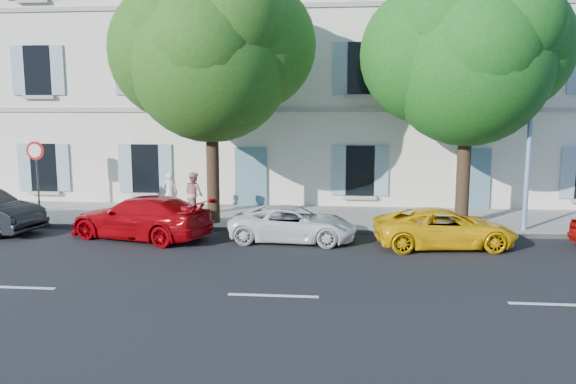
# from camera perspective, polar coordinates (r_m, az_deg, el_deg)

# --- Properties ---
(ground) EXTENTS (90.00, 90.00, 0.00)m
(ground) POSITION_cam_1_polar(r_m,az_deg,el_deg) (16.31, 0.18, -5.92)
(ground) COLOR black
(sidewalk) EXTENTS (36.00, 4.50, 0.15)m
(sidewalk) POSITION_cam_1_polar(r_m,az_deg,el_deg) (20.62, 1.32, -2.65)
(sidewalk) COLOR #A09E96
(sidewalk) RESTS_ON ground
(kerb) EXTENTS (36.00, 0.16, 0.16)m
(kerb) POSITION_cam_1_polar(r_m,az_deg,el_deg) (18.50, 0.83, -3.93)
(kerb) COLOR #9E998E
(kerb) RESTS_ON ground
(building) EXTENTS (28.00, 7.00, 12.00)m
(building) POSITION_cam_1_polar(r_m,az_deg,el_deg) (26.04, 2.30, 12.77)
(building) COLOR silver
(building) RESTS_ON ground
(car_red_coupe) EXTENTS (4.99, 3.15, 1.35)m
(car_red_coupe) POSITION_cam_1_polar(r_m,az_deg,el_deg) (18.23, -14.74, -2.50)
(car_red_coupe) COLOR #A2040B
(car_red_coupe) RESTS_ON ground
(car_white_coupe) EXTENTS (3.98, 1.99, 1.08)m
(car_white_coupe) POSITION_cam_1_polar(r_m,az_deg,el_deg) (17.28, 0.52, -3.26)
(car_white_coupe) COLOR white
(car_white_coupe) RESTS_ON ground
(car_yellow_supercar) EXTENTS (4.31, 2.36, 1.14)m
(car_yellow_supercar) POSITION_cam_1_polar(r_m,az_deg,el_deg) (17.19, 15.65, -3.54)
(car_yellow_supercar) COLOR yellow
(car_yellow_supercar) RESTS_ON ground
(tree_left) EXTENTS (5.52, 5.52, 8.56)m
(tree_left) POSITION_cam_1_polar(r_m,az_deg,el_deg) (19.33, -7.86, 13.16)
(tree_left) COLOR #3A2819
(tree_left) RESTS_ON sidewalk
(tree_right) EXTENTS (5.43, 5.43, 8.36)m
(tree_right) POSITION_cam_1_polar(r_m,az_deg,el_deg) (19.63, 17.86, 12.34)
(tree_right) COLOR #3A2819
(tree_right) RESTS_ON sidewalk
(road_sign) EXTENTS (0.64, 0.09, 2.78)m
(road_sign) POSITION_cam_1_polar(r_m,az_deg,el_deg) (21.34, -24.20, 2.63)
(road_sign) COLOR #383A3D
(road_sign) RESTS_ON sidewalk
(street_lamp) EXTENTS (0.25, 1.70, 8.02)m
(street_lamp) POSITION_cam_1_polar(r_m,az_deg,el_deg) (19.31, 23.75, 9.67)
(street_lamp) COLOR #7293BF
(street_lamp) RESTS_ON sidewalk
(pedestrian_a) EXTENTS (0.67, 0.56, 1.57)m
(pedestrian_a) POSITION_cam_1_polar(r_m,az_deg,el_deg) (21.28, -11.90, -0.12)
(pedestrian_a) COLOR white
(pedestrian_a) RESTS_ON sidewalk
(pedestrian_b) EXTENTS (0.99, 0.97, 1.61)m
(pedestrian_b) POSITION_cam_1_polar(r_m,az_deg,el_deg) (20.87, -9.56, -0.18)
(pedestrian_b) COLOR tan
(pedestrian_b) RESTS_ON sidewalk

